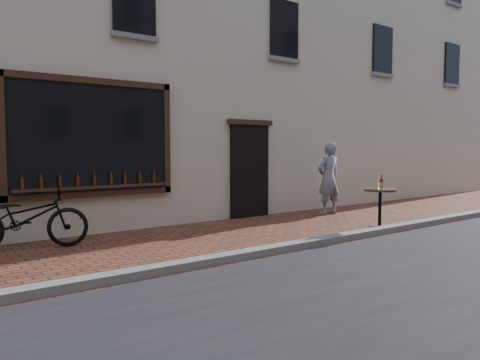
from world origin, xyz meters
TOP-DOWN VIEW (x-y plane):
  - ground at (0.00, 0.00)m, footprint 90.00×90.00m
  - kerb at (0.00, 0.20)m, footprint 90.00×0.25m
  - shop_building at (0.00, 6.50)m, footprint 28.00×6.20m
  - cargo_bicycle at (-3.28, 2.90)m, footprint 2.33×1.24m
  - bistro_table at (2.92, 0.49)m, footprint 0.65×0.65m
  - pedestrian at (3.75, 2.63)m, footprint 0.69×0.48m

SIDE VIEW (x-z plane):
  - ground at x=0.00m, z-range 0.00..0.00m
  - kerb at x=0.00m, z-range 0.00..0.12m
  - cargo_bicycle at x=-3.28m, z-range -0.03..1.07m
  - bistro_table at x=2.92m, z-range 0.04..1.15m
  - pedestrian at x=3.75m, z-range 0.00..1.80m
  - shop_building at x=0.00m, z-range 0.00..10.00m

